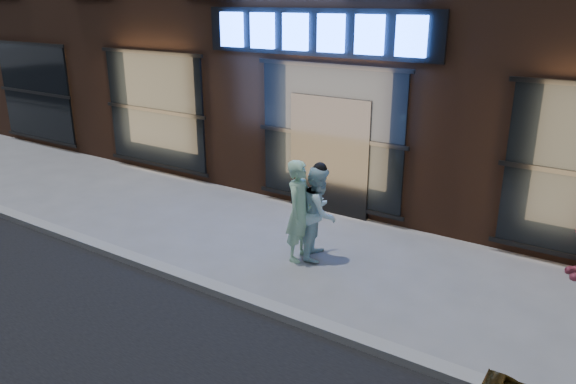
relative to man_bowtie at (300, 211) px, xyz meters
name	(u,v)px	position (x,y,z in m)	size (l,w,h in m)	color
ground	(200,287)	(-0.72, -1.70, -0.87)	(90.00, 90.00, 0.00)	slate
curb	(200,283)	(-0.72, -1.70, -0.81)	(60.00, 0.25, 0.12)	gray
man_bowtie	(300,211)	(0.00, 0.00, 0.00)	(0.64, 0.42, 1.74)	#B2EABB
man_cap	(319,212)	(0.22, 0.27, -0.06)	(0.78, 0.61, 1.61)	silver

